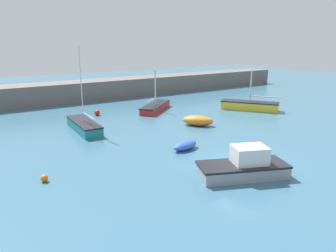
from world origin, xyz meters
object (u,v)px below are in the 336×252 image
rowboat_white_midwater (198,121)px  mooring_buoy_orange (44,178)px  dinghy_near_pier (185,145)px  sailboat_short_mast (155,107)px  mooring_buoy_red (97,113)px  cabin_cruiser_white (244,166)px  sailboat_twin_hulled (250,105)px  sailboat_tall_mast (84,126)px

rowboat_white_midwater → mooring_buoy_orange: size_ratio=7.47×
dinghy_near_pier → mooring_buoy_orange: size_ratio=5.68×
sailboat_short_mast → mooring_buoy_orange: 18.80m
sailboat_short_mast → mooring_buoy_orange: (-14.35, -12.15, -0.18)m
sailboat_short_mast → mooring_buoy_orange: size_ratio=13.81×
sailboat_short_mast → mooring_buoy_red: sailboat_short_mast is taller
rowboat_white_midwater → cabin_cruiser_white: bearing=-63.8°
cabin_cruiser_white → mooring_buoy_orange: (-9.27, 5.34, -0.40)m
mooring_buoy_red → dinghy_near_pier: bearing=-85.6°
sailboat_twin_hulled → rowboat_white_midwater: (-8.70, -2.05, -0.05)m
cabin_cruiser_white → mooring_buoy_red: size_ratio=9.56×
cabin_cruiser_white → mooring_buoy_red: 18.69m
sailboat_tall_mast → cabin_cruiser_white: bearing=-160.6°
mooring_buoy_orange → mooring_buoy_red: mooring_buoy_red is taller
sailboat_short_mast → sailboat_tall_mast: 9.78m
sailboat_tall_mast → rowboat_white_midwater: bearing=-110.3°
sailboat_tall_mast → mooring_buoy_red: bearing=-29.3°
mooring_buoy_orange → mooring_buoy_red: 15.68m
cabin_cruiser_white → dinghy_near_pier: cabin_cruiser_white is taller
dinghy_near_pier → sailboat_tall_mast: sailboat_tall_mast is taller
sailboat_tall_mast → sailboat_short_mast: bearing=-65.2°
cabin_cruiser_white → sailboat_tall_mast: (-4.03, 13.90, -0.16)m
rowboat_white_midwater → dinghy_near_pier: bearing=-84.3°
cabin_cruiser_white → mooring_buoy_orange: 10.71m
dinghy_near_pier → sailboat_tall_mast: (-4.06, 8.46, 0.15)m
mooring_buoy_red → sailboat_twin_hulled: bearing=-24.3°
sailboat_twin_hulled → mooring_buoy_orange: sailboat_twin_hulled is taller
sailboat_twin_hulled → mooring_buoy_orange: (-22.81, -6.75, -0.29)m
dinghy_near_pier → sailboat_tall_mast: size_ratio=0.32×
sailboat_tall_mast → mooring_buoy_orange: bearing=151.7°
dinghy_near_pier → mooring_buoy_orange: bearing=-10.7°
sailboat_short_mast → sailboat_twin_hulled: bearing=-72.2°
rowboat_white_midwater → sailboat_short_mast: bearing=140.1°
sailboat_short_mast → sailboat_tall_mast: size_ratio=0.79×
dinghy_near_pier → mooring_buoy_orange: 9.31m
mooring_buoy_red → cabin_cruiser_white: bearing=-87.0°
cabin_cruiser_white → sailboat_twin_hulled: bearing=-115.7°
sailboat_twin_hulled → mooring_buoy_red: sailboat_twin_hulled is taller
cabin_cruiser_white → mooring_buoy_red: (-0.99, 18.66, -0.32)m
cabin_cruiser_white → dinghy_near_pier: bearing=-67.8°
sailboat_twin_hulled → mooring_buoy_red: size_ratio=10.68×
mooring_buoy_red → sailboat_tall_mast: bearing=-122.5°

